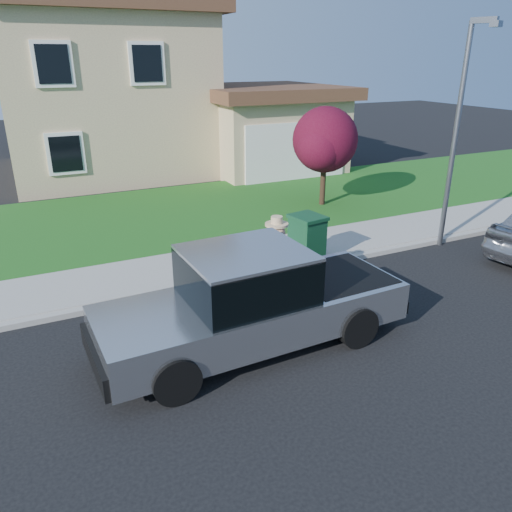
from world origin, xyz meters
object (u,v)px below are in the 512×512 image
Objects in this scene: woman at (276,264)px; street_lamp at (459,125)px; pickup_truck at (252,302)px; ornamental_tree at (326,143)px; trash_bin at (307,238)px.

street_lamp is (5.76, 1.09, 2.34)m from woman.
pickup_truck is 0.99× the size of street_lamp.
street_lamp is (0.90, -4.64, 1.06)m from ornamental_tree.
woman is (1.13, 1.25, 0.05)m from pickup_truck.
pickup_truck is 1.69m from woman.
ornamental_tree is (6.00, 6.98, 1.33)m from pickup_truck.
woman is 7.62m from ornamental_tree.
ornamental_tree reaches higher than trash_bin.
ornamental_tree is 5.50m from trash_bin.
pickup_truck is 9.30m from ornamental_tree.
woman is at bearing 171.09° from street_lamp.
woman is at bearing -146.74° from trash_bin.
ornamental_tree is at bearing 43.74° from trash_bin.
ornamental_tree is at bearing 81.42° from street_lamp.
woman is 0.59× the size of ornamental_tree.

